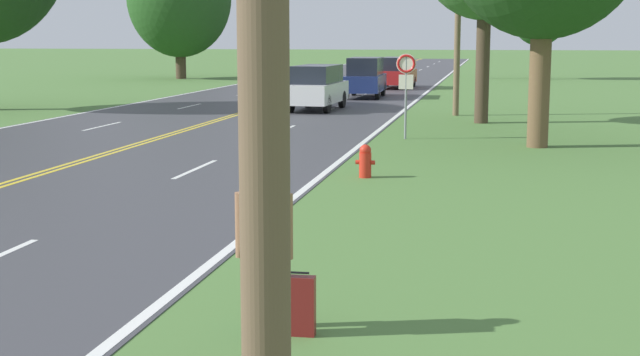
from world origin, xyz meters
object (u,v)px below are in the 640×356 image
(hitchhiker_person, at_px, (263,229))
(car_red_van_mid_near, at_px, (397,72))
(car_dark_blue_suv_approaching, at_px, (365,77))
(car_white_suv_nearest, at_px, (317,87))
(fire_hydrant, at_px, (365,161))
(traffic_sign, at_px, (406,75))
(suitcase, at_px, (295,306))
(tree_right_cluster, at_px, (540,13))

(hitchhiker_person, xyz_separation_m, car_red_van_mid_near, (-3.55, 44.86, -0.16))
(car_dark_blue_suv_approaching, distance_m, car_red_van_mid_near, 8.69)
(car_white_suv_nearest, bearing_deg, car_red_van_mid_near, 177.35)
(fire_hydrant, xyz_separation_m, car_white_suv_nearest, (-4.62, 17.58, 0.62))
(traffic_sign, height_order, car_dark_blue_suv_approaching, traffic_sign)
(suitcase, bearing_deg, car_dark_blue_suv_approaching, 4.95)
(tree_right_cluster, bearing_deg, suitcase, -94.85)
(hitchhiker_person, xyz_separation_m, car_dark_blue_suv_approaching, (-4.19, 36.20, -0.06))
(suitcase, relative_size, car_dark_blue_suv_approaching, 0.15)
(tree_right_cluster, bearing_deg, car_red_van_mid_near, -124.07)
(car_dark_blue_suv_approaching, relative_size, car_red_van_mid_near, 0.94)
(tree_right_cluster, height_order, car_dark_blue_suv_approaching, tree_right_cluster)
(hitchhiker_person, bearing_deg, car_white_suv_nearest, 8.03)
(tree_right_cluster, xyz_separation_m, car_dark_blue_suv_approaching, (-9.45, -21.69, -3.71))
(car_white_suv_nearest, height_order, car_dark_blue_suv_approaching, car_dark_blue_suv_approaching)
(hitchhiker_person, relative_size, car_red_van_mid_near, 0.37)
(tree_right_cluster, distance_m, car_red_van_mid_near, 16.18)
(car_dark_blue_suv_approaching, height_order, car_red_van_mid_near, car_dark_blue_suv_approaching)
(fire_hydrant, bearing_deg, car_dark_blue_suv_approaching, 98.29)
(car_white_suv_nearest, bearing_deg, fire_hydrant, 17.26)
(car_white_suv_nearest, xyz_separation_m, car_dark_blue_suv_approaching, (0.88, 8.06, 0.06))
(car_dark_blue_suv_approaching, bearing_deg, hitchhiker_person, 5.05)
(traffic_sign, xyz_separation_m, car_red_van_mid_near, (-3.22, 26.67, -0.99))
(fire_hydrant, distance_m, car_red_van_mid_near, 34.45)
(car_white_suv_nearest, relative_size, car_red_van_mid_near, 0.96)
(traffic_sign, height_order, car_white_suv_nearest, traffic_sign)
(car_white_suv_nearest, distance_m, car_red_van_mid_near, 16.79)
(tree_right_cluster, distance_m, car_white_suv_nearest, 31.71)
(hitchhiker_person, distance_m, fire_hydrant, 10.59)
(suitcase, bearing_deg, fire_hydrant, 2.16)
(hitchhiker_person, xyz_separation_m, traffic_sign, (-0.33, 18.19, 0.83))
(car_white_suv_nearest, height_order, car_red_van_mid_near, car_white_suv_nearest)
(hitchhiker_person, xyz_separation_m, car_white_suv_nearest, (-5.07, 28.14, -0.12))
(suitcase, xyz_separation_m, car_red_van_mid_near, (-3.90, 44.89, 0.64))
(suitcase, relative_size, traffic_sign, 0.27)
(suitcase, height_order, fire_hydrant, fire_hydrant)
(hitchhiker_person, height_order, fire_hydrant, hitchhiker_person)
(car_red_van_mid_near, bearing_deg, tree_right_cluster, 147.97)
(traffic_sign, relative_size, car_white_suv_nearest, 0.55)
(traffic_sign, bearing_deg, fire_hydrant, -90.90)
(hitchhiker_person, height_order, car_red_van_mid_near, car_red_van_mid_near)
(suitcase, bearing_deg, car_white_suv_nearest, 8.71)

